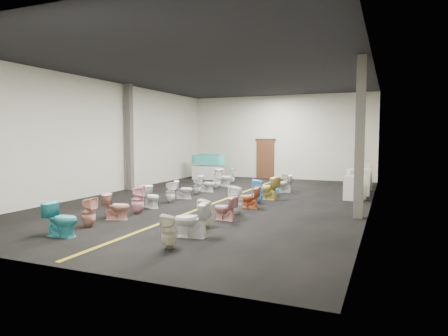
{
  "coord_description": "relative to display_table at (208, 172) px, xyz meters",
  "views": [
    {
      "loc": [
        5.53,
        -13.17,
        2.28
      ],
      "look_at": [
        -0.38,
        1.0,
        1.07
      ],
      "focal_mm": 32.0,
      "sensor_mm": 36.0,
      "label": 1
    }
  ],
  "objects": [
    {
      "name": "floor",
      "position": [
        3.49,
        -6.27,
        -0.35
      ],
      "size": [
        16.0,
        16.0,
        0.0
      ],
      "primitive_type": "plane",
      "color": "black",
      "rests_on": "ground"
    },
    {
      "name": "ceiling",
      "position": [
        3.49,
        -6.27,
        4.15
      ],
      "size": [
        16.0,
        16.0,
        0.0
      ],
      "primitive_type": "plane",
      "rotation": [
        3.14,
        0.0,
        0.0
      ],
      "color": "black",
      "rests_on": "ground"
    },
    {
      "name": "wall_back",
      "position": [
        3.49,
        1.73,
        1.9
      ],
      "size": [
        10.0,
        0.0,
        10.0
      ],
      "primitive_type": "plane",
      "rotation": [
        1.57,
        0.0,
        0.0
      ],
      "color": "beige",
      "rests_on": "ground"
    },
    {
      "name": "wall_front",
      "position": [
        3.49,
        -14.27,
        1.9
      ],
      "size": [
        10.0,
        0.0,
        10.0
      ],
      "primitive_type": "plane",
      "rotation": [
        -1.57,
        0.0,
        0.0
      ],
      "color": "beige",
      "rests_on": "ground"
    },
    {
      "name": "wall_left",
      "position": [
        -1.51,
        -6.27,
        1.9
      ],
      "size": [
        0.0,
        16.0,
        16.0
      ],
      "primitive_type": "plane",
      "rotation": [
        1.57,
        0.0,
        1.57
      ],
      "color": "beige",
      "rests_on": "ground"
    },
    {
      "name": "wall_right",
      "position": [
        8.49,
        -6.27,
        1.9
      ],
      "size": [
        0.0,
        16.0,
        16.0
      ],
      "primitive_type": "plane",
      "rotation": [
        1.57,
        0.0,
        -1.57
      ],
      "color": "beige",
      "rests_on": "ground"
    },
    {
      "name": "aisle_stripe",
      "position": [
        3.49,
        -6.27,
        -0.35
      ],
      "size": [
        0.12,
        15.6,
        0.01
      ],
      "primitive_type": "cube",
      "color": "olive",
      "rests_on": "floor"
    },
    {
      "name": "back_door",
      "position": [
        2.69,
        1.67,
        0.7
      ],
      "size": [
        1.0,
        0.1,
        2.1
      ],
      "primitive_type": "cube",
      "color": "#562D19",
      "rests_on": "floor"
    },
    {
      "name": "door_frame",
      "position": [
        2.69,
        1.68,
        1.77
      ],
      "size": [
        1.15,
        0.08,
        0.1
      ],
      "primitive_type": "cube",
      "color": "#331C11",
      "rests_on": "back_door"
    },
    {
      "name": "column_left",
      "position": [
        -1.26,
        -5.27,
        1.9
      ],
      "size": [
        0.25,
        0.25,
        4.5
      ],
      "primitive_type": "cube",
      "color": "#59544C",
      "rests_on": "floor"
    },
    {
      "name": "column_right",
      "position": [
        8.24,
        -7.77,
        1.9
      ],
      "size": [
        0.25,
        0.25,
        4.5
      ],
      "primitive_type": "cube",
      "color": "#59544C",
      "rests_on": "floor"
    },
    {
      "name": "display_table",
      "position": [
        0.0,
        0.0,
        0.0
      ],
      "size": [
        1.7,
        1.03,
        0.71
      ],
      "primitive_type": "cube",
      "rotation": [
        0.0,
        0.0,
        0.16
      ],
      "color": "silver",
      "rests_on": "floor"
    },
    {
      "name": "bathtub",
      "position": [
        0.0,
        0.0,
        0.72
      ],
      "size": [
        1.85,
        0.82,
        0.55
      ],
      "rotation": [
        0.0,
        0.0,
        0.13
      ],
      "color": "#42C0B0",
      "rests_on": "display_table"
    },
    {
      "name": "appliance_crate_a",
      "position": [
        7.89,
        -4.43,
        0.08
      ],
      "size": [
        0.77,
        0.77,
        0.87
      ],
      "primitive_type": "cube",
      "rotation": [
        0.0,
        0.0,
        -0.14
      ],
      "color": "silver",
      "rests_on": "floor"
    },
    {
      "name": "appliance_crate_b",
      "position": [
        7.89,
        -3.12,
        0.15
      ],
      "size": [
        0.91,
        0.91,
        1.01
      ],
      "primitive_type": "cube",
      "rotation": [
        0.0,
        0.0,
        0.28
      ],
      "color": "silver",
      "rests_on": "floor"
    },
    {
      "name": "appliance_crate_c",
      "position": [
        7.89,
        -1.66,
        0.11
      ],
      "size": [
        0.93,
        0.93,
        0.92
      ],
      "primitive_type": "cube",
      "rotation": [
        0.0,
        0.0,
        -0.15
      ],
      "color": "silver",
      "rests_on": "floor"
    },
    {
      "name": "appliance_crate_d",
      "position": [
        7.89,
        -0.15,
        0.16
      ],
      "size": [
        0.8,
        0.8,
        1.03
      ],
      "primitive_type": "cube",
      "rotation": [
        0.0,
        0.0,
        -0.11
      ],
      "color": "silver",
      "rests_on": "floor"
    },
    {
      "name": "toilet_left_0",
      "position": [
        2.14,
        -12.59,
        0.05
      ],
      "size": [
        0.82,
        0.52,
        0.8
      ],
      "primitive_type": "imported",
      "rotation": [
        0.0,
        0.0,
        1.67
      ],
      "color": "teal",
      "rests_on": "floor"
    },
    {
      "name": "toilet_left_1",
      "position": [
        2.03,
        -11.57,
        0.02
      ],
      "size": [
        0.37,
        0.36,
        0.75
      ],
      "primitive_type": "imported",
      "rotation": [
        0.0,
        0.0,
        1.65
      ],
      "color": "#DEA082",
      "rests_on": "floor"
    },
    {
      "name": "toilet_left_2",
      "position": [
        2.11,
        -10.56,
        0.01
      ],
      "size": [
        0.8,
        0.6,
        0.73
      ],
      "primitive_type": "imported",
      "rotation": [
        0.0,
        0.0,
        1.88
      ],
      "color": "tan",
      "rests_on": "floor"
    },
    {
      "name": "toilet_left_3",
      "position": [
        2.14,
        -9.61,
        0.06
      ],
      "size": [
        0.5,
        0.5,
        0.83
      ],
      "primitive_type": "imported",
      "rotation": [
        0.0,
        0.0,
        2.0
      ],
      "color": "#F0AAB0",
      "rests_on": "floor"
    },
    {
      "name": "toilet_left_4",
      "position": [
        1.97,
        -8.62,
        -0.0
      ],
      "size": [
        0.79,
        0.64,
        0.71
      ],
      "primitive_type": "imported",
      "rotation": [
        0.0,
        0.0,
        1.16
      ],
      "color": "white",
      "rests_on": "floor"
    },
    {
      "name": "toilet_left_5",
      "position": [
        2.03,
        -7.5,
        0.01
      ],
      "size": [
        0.43,
        0.42,
        0.73
      ],
      "primitive_type": "imported",
      "rotation": [
        0.0,
        0.0,
        1.22
      ],
      "color": "white",
      "rests_on": "floor"
    },
    {
      "name": "toilet_left_6",
      "position": [
        2.03,
        -6.56,
        -0.02
      ],
      "size": [
        0.76,
        0.6,
        0.68
      ],
      "primitive_type": "imported",
      "rotation": [
        0.0,
        0.0,
        1.96
      ],
      "color": "silver",
      "rests_on": "floor"
    },
    {
      "name": "toilet_left_7",
      "position": [
        2.06,
        -5.49,
        -0.01
      ],
      "size": [
        0.38,
        0.38,
        0.69
      ],
      "primitive_type": "imported",
      "rotation": [
        0.0,
        0.0,
        1.31
      ],
      "color": "silver",
      "rests_on": "floor"
    },
    {
      "name": "toilet_left_8",
      "position": [
        2.05,
        -4.58,
        -0.02
      ],
      "size": [
        0.7,
        0.45,
        0.68
      ],
      "primitive_type": "imported",
      "rotation": [
        0.0,
        0.0,
        1.68
      ],
      "color": "white",
      "rests_on": "floor"
    },
    {
      "name": "toilet_left_9",
      "position": [
        2.02,
        -3.51,
        0.02
      ],
      "size": [
        0.45,
        0.44,
        0.74
      ],
      "primitive_type": "imported",
      "rotation": [
        0.0,
        0.0,
        1.16
      ],
      "color": "white",
      "rests_on": "floor"
    },
    {
      "name": "toilet_left_10",
      "position": [
        2.0,
        -2.57,
        0.05
      ],
      "size": [
        0.88,
        0.66,
        0.8
      ],
      "primitive_type": "imported",
      "rotation": [
        0.0,
        0.0,
        1.27
      ],
      "color": "white",
      "rests_on": "floor"
    },
    {
      "name": "toilet_left_11",
      "position": [
        1.94,
        -1.57,
        0.03
      ],
      "size": [
        0.4,
        0.4,
        0.78
      ],
      "primitive_type": "imported",
      "rotation": [
        0.0,
        0.0,
        1.71
      ],
      "color": "white",
      "rests_on": "floor"
    },
    {
      "name": "toilet_right_0",
      "position": [
        4.9,
        -12.48,
        -0.0
      ],
      "size": [
        0.4,
        0.4,
        0.71
      ],
      "primitive_type": "imported",
      "rotation": [
        0.0,
        0.0,
        -1.27
      ],
      "color": "beige",
      "rests_on": "floor"
    },
    {
      "name": "toilet_right_1",
      "position": [
        4.91,
        -11.49,
        0.05
      ],
      "size": [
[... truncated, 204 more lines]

